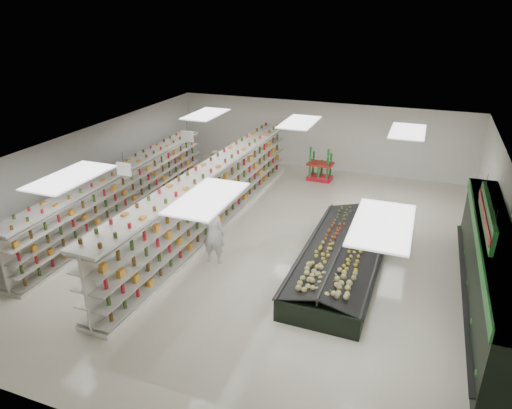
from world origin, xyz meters
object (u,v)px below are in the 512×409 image
at_px(gondola_center, 212,199).
at_px(produce_island, 342,256).
at_px(gondola_left, 124,194).
at_px(shopper_background, 217,172).
at_px(soda_endcap, 320,165).
at_px(shopper_main, 213,233).

height_order(gondola_center, produce_island, gondola_center).
bearing_deg(produce_island, gondola_left, 174.00).
distance_m(produce_island, shopper_background, 7.39).
xyz_separation_m(gondola_center, produce_island, (4.89, -1.30, -0.60)).
xyz_separation_m(gondola_left, soda_endcap, (5.94, 6.35, -0.18)).
height_order(gondola_left, shopper_background, gondola_left).
xyz_separation_m(gondola_left, shopper_main, (4.54, -1.86, 0.10)).
distance_m(gondola_center, produce_island, 5.09).
bearing_deg(gondola_center, gondola_left, -171.48).
bearing_deg(shopper_main, shopper_background, -70.70).
distance_m(gondola_center, soda_endcap, 6.44).
bearing_deg(shopper_main, produce_island, -169.94).
distance_m(gondola_left, produce_island, 8.37).
bearing_deg(shopper_background, gondola_center, -169.53).
bearing_deg(shopper_main, soda_endcap, -104.25).
bearing_deg(gondola_center, produce_island, -13.49).
bearing_deg(gondola_center, soda_endcap, 68.40).
relative_size(gondola_center, produce_island, 2.06).
xyz_separation_m(produce_island, shopper_main, (-3.77, -0.98, 0.56)).
bearing_deg(gondola_left, produce_island, -7.09).
bearing_deg(gondola_left, gondola_center, 6.02).
distance_m(gondola_left, shopper_background, 4.01).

